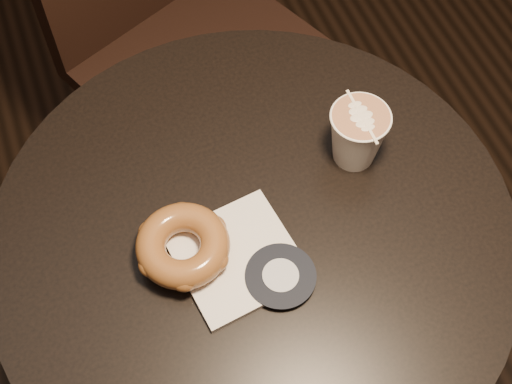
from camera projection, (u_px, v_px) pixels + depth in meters
cafe_table at (254, 288)px, 1.11m from camera, size 0.70×0.70×0.75m
pastry_bag at (237, 258)px, 0.91m from camera, size 0.16×0.16×0.01m
doughnut at (183, 245)px, 0.89m from camera, size 0.12×0.12×0.04m
latte_cup at (357, 136)px, 0.95m from camera, size 0.08×0.08×0.09m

